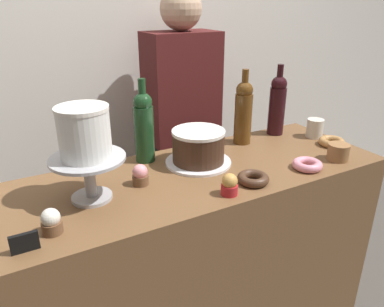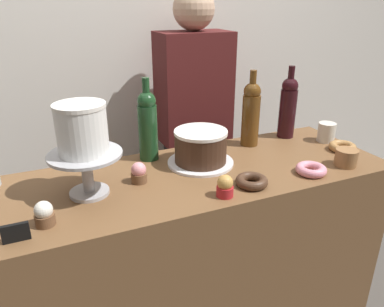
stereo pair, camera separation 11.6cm
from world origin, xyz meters
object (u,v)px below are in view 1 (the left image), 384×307
wine_bottle_dark_red (277,104)px  cookie_stack (338,152)px  chocolate_round_cake (198,146)px  donut_chocolate (253,178)px  coffee_cup_ceramic (315,128)px  cake_stand_pedestal (89,171)px  price_sign_chalkboard (24,243)px  white_layer_cake (84,132)px  barista_figure (182,140)px  donut_pink (307,165)px  wine_bottle_green (144,126)px  wine_bottle_amber (243,111)px  cupcake_strawberry (140,175)px  cupcake_vanilla (51,222)px  cupcake_caramel (229,185)px  donut_maple (332,142)px

wine_bottle_dark_red → cookie_stack: size_ratio=3.87×
chocolate_round_cake → donut_chocolate: (0.09, -0.24, -0.06)m
coffee_cup_ceramic → donut_chocolate: bearing=-156.4°
cake_stand_pedestal → chocolate_round_cake: cake_stand_pedestal is taller
donut_chocolate → cookie_stack: 0.42m
price_sign_chalkboard → white_layer_cake: bearing=40.3°
chocolate_round_cake → barista_figure: (0.19, 0.51, -0.18)m
donut_pink → wine_bottle_green: bearing=143.9°
wine_bottle_amber → price_sign_chalkboard: wine_bottle_amber is taller
price_sign_chalkboard → donut_pink: bearing=1.0°
price_sign_chalkboard → wine_bottle_green: bearing=38.4°
donut_chocolate → cupcake_strawberry: bearing=152.9°
cupcake_vanilla → cupcake_caramel: bearing=-5.9°
donut_maple → donut_chocolate: bearing=-167.2°
coffee_cup_ceramic → barista_figure: barista_figure is taller
chocolate_round_cake → price_sign_chalkboard: chocolate_round_cake is taller
cupcake_caramel → white_layer_cake: bearing=154.7°
white_layer_cake → price_sign_chalkboard: (-0.22, -0.18, -0.20)m
white_layer_cake → chocolate_round_cake: 0.47m
donut_chocolate → coffee_cup_ceramic: (0.53, 0.23, 0.03)m
price_sign_chalkboard → wine_bottle_dark_red: bearing=18.4°
cake_stand_pedestal → wine_bottle_dark_red: bearing=12.0°
cupcake_strawberry → coffee_cup_ceramic: bearing=3.6°
barista_figure → wine_bottle_dark_red: bearing=-52.8°
cake_stand_pedestal → wine_bottle_dark_red: 0.95m
wine_bottle_green → donut_pink: size_ratio=2.91×
coffee_cup_ceramic → barista_figure: bearing=129.6°
white_layer_cake → barista_figure: bearing=42.9°
cookie_stack → coffee_cup_ceramic: 0.26m
wine_bottle_dark_red → donut_chocolate: bearing=-138.5°
white_layer_cake → wine_bottle_green: 0.34m
coffee_cup_ceramic → barista_figure: size_ratio=0.05×
wine_bottle_dark_red → price_sign_chalkboard: (-1.14, -0.38, -0.12)m
donut_maple → barista_figure: (-0.41, 0.63, -0.13)m
cupcake_caramel → donut_chocolate: 0.12m
cake_stand_pedestal → cupcake_caramel: size_ratio=3.16×
wine_bottle_green → cupcake_strawberry: (-0.09, -0.18, -0.11)m
wine_bottle_amber → price_sign_chalkboard: 1.01m
donut_maple → chocolate_round_cake: bearing=169.1°
cupcake_strawberry → cupcake_vanilla: same height
wine_bottle_dark_red → donut_pink: size_ratio=2.91×
donut_chocolate → coffee_cup_ceramic: 0.58m
donut_pink → donut_chocolate: (-0.25, 0.01, 0.00)m
cupcake_caramel → cupcake_vanilla: bearing=174.1°
cookie_stack → cake_stand_pedestal: bearing=170.1°
donut_maple → donut_pink: bearing=-155.2°
cupcake_vanilla → cookie_stack: size_ratio=0.88×
wine_bottle_amber → cupcake_caramel: size_ratio=4.38×
cake_stand_pedestal → donut_pink: cake_stand_pedestal is taller
white_layer_cake → barista_figure: 0.92m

